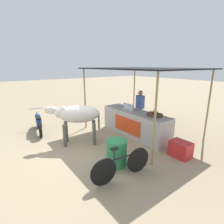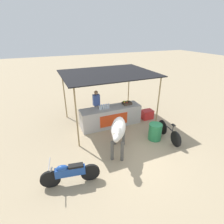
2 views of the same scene
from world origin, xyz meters
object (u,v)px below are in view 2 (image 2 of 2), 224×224
motorcycle_parked (70,173)px  vendor_behind_counter (97,106)px  stall_counter (111,116)px  water_barrel (155,132)px  cow (118,130)px  bicycle_leaning (169,132)px  cooler_box (147,114)px  fruit_crate (127,103)px

motorcycle_parked → vendor_behind_counter: bearing=60.3°
stall_counter → water_barrel: 2.31m
cow → bicycle_leaning: size_ratio=1.06×
bicycle_leaning → cow: bearing=179.3°
cooler_box → water_barrel: bearing=-113.6°
cow → motorcycle_parked: 2.23m
cooler_box → motorcycle_parked: 5.47m
fruit_crate → cow: cow is taller
bicycle_leaning → fruit_crate: bearing=112.3°
stall_counter → cooler_box: 2.09m
vendor_behind_counter → motorcycle_parked: bearing=-119.7°
vendor_behind_counter → cooler_box: vendor_behind_counter is taller
cooler_box → stall_counter: bearing=177.3°
cooler_box → bicycle_leaning: bicycle_leaning is taller
stall_counter → motorcycle_parked: stall_counter is taller
water_barrel → cow: (-1.88, -0.23, 0.67)m
bicycle_leaning → cooler_box: bearing=82.8°
motorcycle_parked → bicycle_leaning: (4.40, 0.77, -0.08)m
water_barrel → vendor_behind_counter: bearing=123.5°
vendor_behind_counter → fruit_crate: bearing=-26.9°
stall_counter → vendor_behind_counter: (-0.48, 0.75, 0.37)m
cow → bicycle_leaning: bearing=-0.7°
stall_counter → bicycle_leaning: size_ratio=1.81×
water_barrel → motorcycle_parked: motorcycle_parked is taller
stall_counter → fruit_crate: 1.06m
fruit_crate → vendor_behind_counter: 1.56m
stall_counter → fruit_crate: size_ratio=6.82×
water_barrel → motorcycle_parked: bearing=-165.1°
vendor_behind_counter → cooler_box: 2.76m
vendor_behind_counter → water_barrel: size_ratio=2.25×
cooler_box → cow: size_ratio=0.34×
vendor_behind_counter → motorcycle_parked: 4.28m
vendor_behind_counter → motorcycle_parked: (-2.11, -3.70, -0.42)m
cooler_box → cow: 3.46m
stall_counter → bicycle_leaning: bearing=-50.1°
vendor_behind_counter → stall_counter: bearing=-57.6°
vendor_behind_counter → motorcycle_parked: vendor_behind_counter is taller
vendor_behind_counter → motorcycle_parked: size_ratio=0.92×
fruit_crate → bicycle_leaning: 2.50m
fruit_crate → bicycle_leaning: bearing=-67.7°
cooler_box → water_barrel: (-0.79, -1.81, 0.13)m
cooler_box → bicycle_leaning: 2.09m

